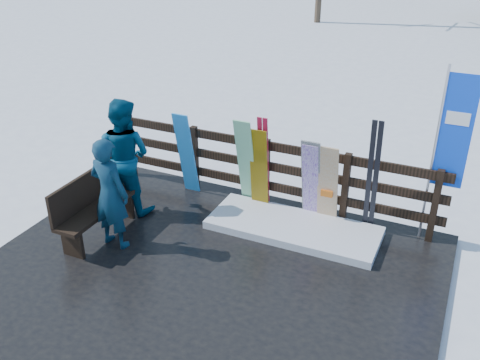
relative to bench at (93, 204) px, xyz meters
The scene contains 16 objects.
ground 2.07m from the bench, ahead, with size 700.00×700.00×0.00m, color white.
deck 2.06m from the bench, ahead, with size 6.00×5.00×0.08m, color black.
fence 2.72m from the bench, 44.01° to the left, with size 5.60×0.10×1.15m.
snow_patch 2.99m from the bench, 25.84° to the left, with size 2.57×1.00×0.12m, color white.
bench is the anchor object (origin of this frame).
snowboard_0 1.79m from the bench, 69.51° to the left, with size 0.28×0.03×1.51m, color #2795EF.
snowboard_1 2.40m from the bench, 44.36° to the left, with size 0.28×0.03×1.60m, color white.
snowboard_2 2.55m from the bench, 40.89° to the left, with size 0.29×0.03×1.42m, color #E2A700.
snowboard_3 3.24m from the bench, 31.05° to the left, with size 0.24×0.03×1.37m, color white.
snowboard_4 3.24m from the bench, 31.00° to the left, with size 0.29×0.03×1.43m, color black.
snowboard_5 3.46m from the bench, 28.80° to the left, with size 0.31×0.03×1.37m, color silver.
ski_pair_a 2.64m from the bench, 41.38° to the left, with size 0.16×0.21×1.60m.
ski_pair_b 4.07m from the bench, 25.38° to the left, with size 0.17×0.23×1.82m.
rental_flag 5.09m from the bench, 22.93° to the left, with size 0.45×0.04×2.60m.
person_front 0.53m from the bench, 13.59° to the right, with size 0.60×0.40×1.66m, color navy.
person_back 0.94m from the bench, 90.67° to the left, with size 0.90×0.70×1.86m, color navy.
Camera 1 is at (2.82, -4.96, 4.46)m, focal length 40.00 mm.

